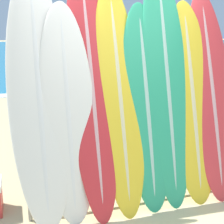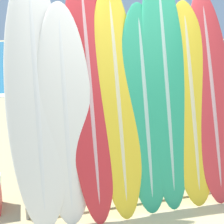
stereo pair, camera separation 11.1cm
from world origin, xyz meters
TOP-DOWN VIEW (x-y plane):
  - ocean_water at (0.00, 36.80)m, footprint 120.00×60.00m
  - surfboard_rack at (-0.07, 0.69)m, footprint 2.27×0.04m
  - surfboard_slot_0 at (-1.02, 0.78)m, footprint 0.59×0.77m
  - surfboard_slot_1 at (-0.76, 0.72)m, footprint 0.54×0.60m
  - surfboard_slot_2 at (-0.50, 0.81)m, footprint 0.48×0.93m
  - surfboard_slot_3 at (-0.22, 0.77)m, footprint 0.50×0.82m
  - surfboard_slot_4 at (0.08, 0.73)m, footprint 0.52×0.68m
  - surfboard_slot_5 at (0.33, 0.79)m, footprint 0.52×0.80m
  - surfboard_slot_6 at (0.62, 0.74)m, footprint 0.57×0.71m
  - surfboard_slot_7 at (0.88, 0.76)m, footprint 0.55×0.81m
  - person_near_water at (-1.15, 5.07)m, footprint 0.21×0.26m
  - person_mid_beach at (-0.43, 2.95)m, footprint 0.27×0.31m
  - person_far_left at (2.30, 5.00)m, footprint 0.26×0.25m

SIDE VIEW (x-z plane):
  - ocean_water at x=0.00m, z-range 0.00..0.01m
  - surfboard_rack at x=-0.07m, z-range 0.04..0.87m
  - person_far_left at x=2.30m, z-range 0.07..1.61m
  - person_near_water at x=-1.15m, z-range 0.07..1.62m
  - person_mid_beach at x=-0.43m, z-range 0.08..1.88m
  - surfboard_slot_1 at x=-0.76m, z-range 0.00..2.15m
  - surfboard_slot_4 at x=0.08m, z-range 0.00..2.17m
  - surfboard_slot_6 at x=0.62m, z-range 0.00..2.21m
  - surfboard_slot_7 at x=0.88m, z-range 0.00..2.32m
  - surfboard_slot_3 at x=-0.22m, z-range 0.00..2.37m
  - surfboard_slot_0 at x=-1.02m, z-range 0.00..2.46m
  - surfboard_slot_2 at x=-0.50m, z-range 0.00..2.55m
  - surfboard_slot_5 at x=0.33m, z-range 0.00..2.61m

